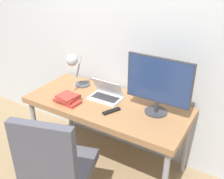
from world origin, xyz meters
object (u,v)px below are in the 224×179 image
Objects in this scene: desk_lamp at (74,65)px; office_chair at (55,166)px; book_stack at (68,99)px; laptop at (106,95)px; monitor at (159,83)px.

office_chair is at bearing -62.06° from desk_lamp.
laptop is at bearing 42.29° from book_stack.
monitor reaches higher than laptop.
monitor is at bearing 1.63° from laptop.
book_stack is (0.10, -0.26, -0.24)m from desk_lamp.
desk_lamp is at bearing 117.94° from office_chair.
desk_lamp reaches higher than book_stack.
desk_lamp is 1.07m from office_chair.
office_chair is at bearing -59.68° from book_stack.
office_chair reaches higher than book_stack.
laptop is at bearing -178.37° from monitor.
book_stack is at bearing 120.32° from office_chair.
laptop is 0.58m from monitor.
office_chair is (-0.46, -0.87, -0.46)m from monitor.
monitor is 0.91m from desk_lamp.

